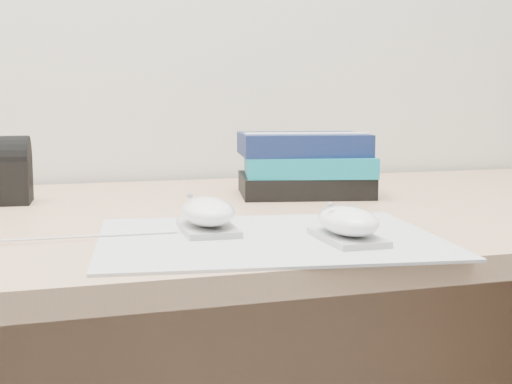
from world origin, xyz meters
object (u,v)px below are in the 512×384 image
object	(u,v)px
mouse_front	(348,224)
book_stack	(305,165)
mouse_rear	(208,214)
desk	(253,340)

from	to	relation	value
mouse_front	book_stack	bearing A→B (deg)	75.51
mouse_rear	mouse_front	world-z (taller)	mouse_rear
desk	mouse_rear	bearing A→B (deg)	-118.15
book_stack	mouse_front	bearing A→B (deg)	-104.49
desk	book_stack	bearing A→B (deg)	23.78
mouse_rear	mouse_front	distance (m)	0.17
desk	book_stack	world-z (taller)	book_stack
mouse_rear	book_stack	xyz separation A→B (m)	(0.24, 0.30, 0.03)
mouse_rear	book_stack	size ratio (longest dim) A/B	0.47
desk	mouse_rear	world-z (taller)	mouse_rear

